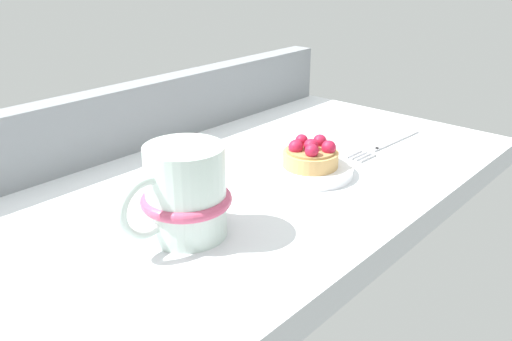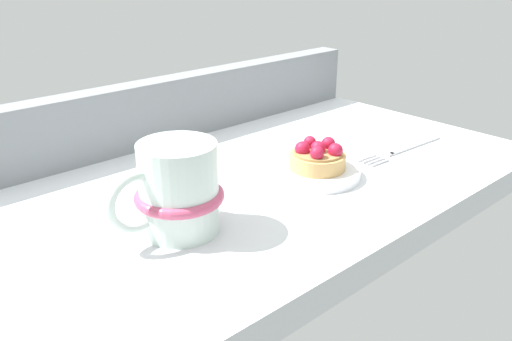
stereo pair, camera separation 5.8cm
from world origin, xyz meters
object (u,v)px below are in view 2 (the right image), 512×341
(raspberry_tart, at_px, (318,157))
(dessert_fork, at_px, (403,149))
(dessert_plate, at_px, (317,173))
(coffee_mug, at_px, (177,190))

(raspberry_tart, xyz_separation_m, dessert_fork, (0.15, -0.02, -0.02))
(raspberry_tart, height_order, dessert_fork, raspberry_tart)
(dessert_plate, xyz_separation_m, dessert_fork, (0.15, -0.02, -0.00))
(raspberry_tart, bearing_deg, dessert_plate, 137.86)
(dessert_plate, height_order, dessert_fork, dessert_plate)
(raspberry_tart, relative_size, coffee_mug, 0.56)
(dessert_plate, bearing_deg, dessert_fork, -7.75)
(raspberry_tart, bearing_deg, coffee_mug, 179.60)
(dessert_plate, distance_m, coffee_mug, 0.21)
(dessert_plate, distance_m, dessert_fork, 0.15)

